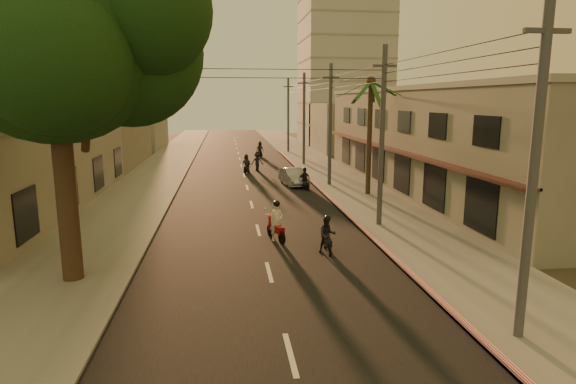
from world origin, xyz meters
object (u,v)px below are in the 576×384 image
object	(u,v)px
scooter_mid_b	(304,179)
scooter_far_c	(260,150)
palm_tree	(371,88)
scooter_red	(276,223)
parked_car	(293,177)
scooter_mid_a	(327,236)
scooter_far_b	(257,162)
scooter_far_a	(246,165)
broadleaf_tree	(66,35)

from	to	relation	value
scooter_mid_b	scooter_far_c	world-z (taller)	scooter_far_c
palm_tree	scooter_red	bearing A→B (deg)	-126.43
palm_tree	parked_car	xyz separation A→B (m)	(-4.45, 4.63, -6.50)
scooter_mid_a	scooter_far_b	distance (m)	24.47
scooter_red	scooter_far_a	distance (m)	21.08
parked_car	scooter_far_a	bearing A→B (deg)	107.62
broadleaf_tree	parked_car	size ratio (longest dim) A/B	2.96
scooter_red	scooter_far_a	xyz separation A→B (m)	(-0.44, 21.08, -0.07)
scooter_mid_a	parked_car	distance (m)	16.52
scooter_mid_a	scooter_far_a	bearing A→B (deg)	97.60
broadleaf_tree	scooter_red	bearing A→B (deg)	28.55
palm_tree	scooter_far_c	size ratio (longest dim) A/B	4.45
scooter_far_c	parked_car	bearing A→B (deg)	-90.00
broadleaf_tree	parked_car	world-z (taller)	broadleaf_tree
broadleaf_tree	scooter_far_c	world-z (taller)	broadleaf_tree
scooter_mid_b	scooter_far_a	xyz separation A→B (m)	(-3.81, 8.49, 0.04)
palm_tree	scooter_far_b	distance (m)	15.58
scooter_far_b	parked_car	size ratio (longest dim) A/B	0.45
palm_tree	scooter_far_c	world-z (taller)	palm_tree
scooter_mid_b	scooter_red	bearing A→B (deg)	-119.80
scooter_mid_b	scooter_far_a	bearing A→B (deg)	99.39
parked_car	scooter_far_c	size ratio (longest dim) A/B	2.22
scooter_mid_a	scooter_far_a	size ratio (longest dim) A/B	0.97
broadleaf_tree	parked_car	bearing A→B (deg)	61.21
scooter_red	scooter_mid_a	xyz separation A→B (m)	(1.95, -2.00, -0.11)
scooter_mid_b	scooter_far_a	distance (m)	9.30
palm_tree	scooter_far_c	xyz separation A→B (m)	(-5.64, 23.48, -6.34)
palm_tree	scooter_mid_b	xyz separation A→B (m)	(-3.91, 2.72, -6.41)
scooter_mid_b	scooter_far_a	world-z (taller)	scooter_far_a
parked_car	scooter_far_c	xyz separation A→B (m)	(-1.19, 18.85, 0.17)
scooter_far_c	scooter_red	bearing A→B (deg)	-96.43
palm_tree	scooter_mid_a	distance (m)	14.50
palm_tree	scooter_red	distance (m)	13.79
scooter_mid_b	scooter_far_c	distance (m)	20.83
scooter_far_b	scooter_far_c	world-z (taller)	scooter_far_c
scooter_red	scooter_mid_b	xyz separation A→B (m)	(3.37, 12.59, -0.11)
scooter_mid_b	broadleaf_tree	bearing A→B (deg)	-137.65
scooter_red	scooter_mid_a	bearing A→B (deg)	-62.97
broadleaf_tree	scooter_mid_b	size ratio (longest dim) A/B	7.46
scooter_far_c	scooter_mid_b	bearing A→B (deg)	-88.83
scooter_mid_b	scooter_far_b	world-z (taller)	scooter_far_b
palm_tree	scooter_far_c	bearing A→B (deg)	103.51
broadleaf_tree	scooter_red	size ratio (longest dim) A/B	6.35
scooter_mid_a	scooter_mid_b	world-z (taller)	scooter_mid_a
scooter_mid_a	scooter_far_b	world-z (taller)	scooter_far_b
scooter_far_a	scooter_far_c	world-z (taller)	scooter_far_c
scooter_red	broadleaf_tree	bearing A→B (deg)	-168.74
scooter_mid_a	parked_car	bearing A→B (deg)	88.63
palm_tree	scooter_far_b	size ratio (longest dim) A/B	4.50
scooter_red	scooter_far_b	xyz separation A→B (m)	(0.61, 22.44, -0.03)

